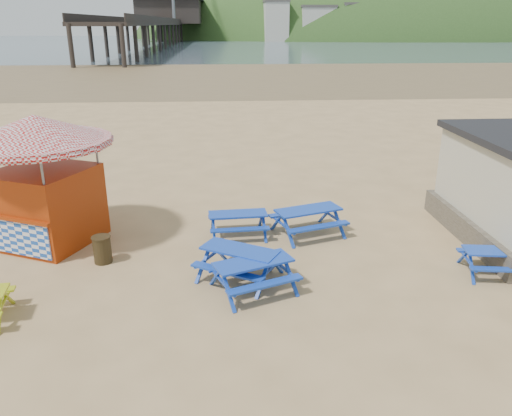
{
  "coord_description": "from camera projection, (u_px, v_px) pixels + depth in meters",
  "views": [
    {
      "loc": [
        -0.21,
        -12.22,
        6.1
      ],
      "look_at": [
        0.74,
        1.5,
        1.0
      ],
      "focal_mm": 35.0,
      "sensor_mm": 36.0,
      "label": 1
    }
  ],
  "objects": [
    {
      "name": "ground",
      "position": [
        233.0,
        262.0,
        13.56
      ],
      "size": [
        400.0,
        400.0,
        0.0
      ],
      "primitive_type": "plane",
      "color": "tan",
      "rests_on": "ground"
    },
    {
      "name": "wet_sand",
      "position": [
        222.0,
        73.0,
        65.01
      ],
      "size": [
        400.0,
        400.0,
        0.0
      ],
      "primitive_type": "plane",
      "color": "olive",
      "rests_on": "ground"
    },
    {
      "name": "sea",
      "position": [
        220.0,
        42.0,
        172.57
      ],
      "size": [
        400.0,
        400.0,
        0.0
      ],
      "primitive_type": "plane",
      "color": "#4B5D6B",
      "rests_on": "ground"
    },
    {
      "name": "picnic_table_blue_a",
      "position": [
        238.0,
        224.0,
        15.15
      ],
      "size": [
        1.84,
        1.52,
        0.73
      ],
      "rotation": [
        0.0,
        0.0,
        0.07
      ],
      "color": "#113BA4",
      "rests_on": "ground"
    },
    {
      "name": "picnic_table_blue_c",
      "position": [
        308.0,
        222.0,
        15.22
      ],
      "size": [
        2.4,
        2.15,
        0.83
      ],
      "rotation": [
        0.0,
        0.0,
        0.33
      ],
      "color": "#113BA4",
      "rests_on": "ground"
    },
    {
      "name": "picnic_table_blue_d",
      "position": [
        240.0,
        264.0,
        12.58
      ],
      "size": [
        2.46,
        2.32,
        0.81
      ],
      "rotation": [
        0.0,
        0.0,
        -0.53
      ],
      "color": "#113BA4",
      "rests_on": "ground"
    },
    {
      "name": "picnic_table_blue_e",
      "position": [
        253.0,
        276.0,
        12.0
      ],
      "size": [
        2.31,
        2.11,
        0.79
      ],
      "rotation": [
        0.0,
        0.0,
        0.38
      ],
      "color": "#113BA4",
      "rests_on": "ground"
    },
    {
      "name": "picnic_table_blue_f",
      "position": [
        495.0,
        262.0,
        12.81
      ],
      "size": [
        1.77,
        1.5,
        0.68
      ],
      "rotation": [
        0.0,
        0.0,
        -0.14
      ],
      "color": "#113BA4",
      "rests_on": "ground"
    },
    {
      "name": "ice_cream_kiosk",
      "position": [
        40.0,
        164.0,
        14.07
      ],
      "size": [
        5.56,
        5.56,
        3.77
      ],
      "rotation": [
        0.0,
        0.0,
        -0.42
      ],
      "color": "#942C08",
      "rests_on": "ground"
    },
    {
      "name": "litter_bin",
      "position": [
        102.0,
        249.0,
        13.44
      ],
      "size": [
        0.52,
        0.52,
        0.76
      ],
      "color": "#322613",
      "rests_on": "ground"
    },
    {
      "name": "pier",
      "position": [
        169.0,
        25.0,
        177.21
      ],
      "size": [
        24.0,
        220.0,
        39.29
      ],
      "color": "black",
      "rests_on": "ground"
    },
    {
      "name": "headland_town",
      "position": [
        410.0,
        59.0,
        237.64
      ],
      "size": [
        264.0,
        144.0,
        108.0
      ],
      "color": "#2D4C1E",
      "rests_on": "ground"
    }
  ]
}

